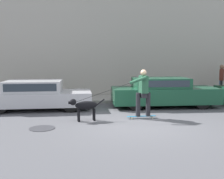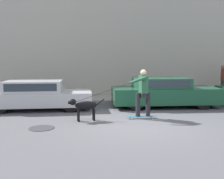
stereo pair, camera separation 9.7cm
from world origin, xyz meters
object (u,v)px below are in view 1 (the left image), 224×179
(dog, at_px, (85,106))
(fire_hydrant, at_px, (207,94))
(parked_car_1, at_px, (163,92))
(pedestrian_with_bag, at_px, (221,78))
(skateboarder, at_px, (143,91))
(parked_car_0, at_px, (37,95))

(dog, bearing_deg, fire_hydrant, -160.78)
(parked_car_1, distance_m, fire_hydrant, 2.61)
(pedestrian_with_bag, bearing_deg, fire_hydrant, -115.13)
(skateboarder, height_order, pedestrian_with_bag, pedestrian_with_bag)
(skateboarder, distance_m, pedestrian_with_bag, 6.77)
(dog, bearing_deg, parked_car_0, -59.97)
(parked_car_1, distance_m, skateboarder, 2.60)
(parked_car_1, bearing_deg, dog, -144.55)
(parked_car_0, relative_size, dog, 3.55)
(parked_car_0, height_order, pedestrian_with_bag, pedestrian_with_bag)
(skateboarder, relative_size, fire_hydrant, 3.63)
(skateboarder, xyz_separation_m, pedestrian_with_bag, (5.25, 4.29, 0.09))
(parked_car_0, xyz_separation_m, dog, (1.91, -2.33, -0.07))
(parked_car_0, xyz_separation_m, fire_hydrant, (7.80, 0.88, -0.17))
(pedestrian_with_bag, distance_m, fire_hydrant, 1.97)
(parked_car_0, distance_m, parked_car_1, 5.34)
(parked_car_1, height_order, skateboarder, skateboarder)
(parked_car_1, xyz_separation_m, skateboarder, (-1.42, -2.16, 0.34))
(dog, bearing_deg, pedestrian_with_bag, -157.80)
(parked_car_0, height_order, fire_hydrant, parked_car_0)
(fire_hydrant, bearing_deg, dog, -151.42)
(dog, bearing_deg, skateboarder, 175.52)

